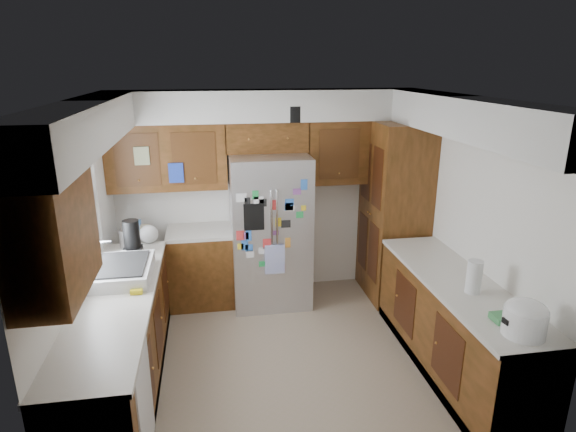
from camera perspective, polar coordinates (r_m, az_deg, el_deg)
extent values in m
plane|color=gray|center=(5.00, -0.19, -16.15)|extent=(3.60, 3.60, 0.00)
cube|color=white|center=(5.94, -2.67, 2.70)|extent=(3.60, 0.04, 2.50)
cube|color=white|center=(4.52, -23.38, -3.66)|extent=(0.04, 3.20, 2.50)
cube|color=white|center=(5.02, 20.52, -1.26)|extent=(0.04, 3.20, 2.50)
cube|color=white|center=(3.01, 4.81, -13.05)|extent=(3.60, 0.04, 2.50)
cube|color=white|center=(4.16, -0.22, 13.91)|extent=(3.60, 3.20, 0.02)
cube|color=silver|center=(5.57, -2.60, 12.94)|extent=(3.60, 0.38, 0.35)
cube|color=silver|center=(4.23, -22.64, 10.13)|extent=(0.38, 3.20, 0.35)
cube|color=silver|center=(4.71, 19.89, 11.07)|extent=(0.38, 3.20, 0.35)
cube|color=#3B250B|center=(5.64, -14.15, 6.85)|extent=(1.33, 0.34, 0.75)
cube|color=#3B250B|center=(5.90, 8.56, 7.64)|extent=(1.33, 0.34, 0.75)
cube|color=#3B250B|center=(3.26, -26.12, -2.19)|extent=(0.34, 0.85, 0.75)
cube|color=white|center=(4.51, -23.49, 0.95)|extent=(0.02, 0.90, 1.05)
cube|color=white|center=(4.50, -23.02, 0.98)|extent=(0.01, 1.02, 1.15)
cube|color=#1D38AB|center=(5.48, -13.13, 5.00)|extent=(0.16, 0.02, 0.22)
cube|color=beige|center=(5.47, -16.95, 6.83)|extent=(0.16, 0.02, 0.20)
cube|color=#3B250B|center=(4.54, -19.20, -14.48)|extent=(0.60, 2.60, 0.88)
cube|color=#3B250B|center=(5.89, -10.25, -6.07)|extent=(0.75, 0.60, 0.88)
cube|color=silver|center=(4.32, -19.82, -9.29)|extent=(0.63, 2.60, 0.04)
cube|color=silver|center=(5.72, -10.50, -1.85)|extent=(0.75, 0.60, 0.04)
cube|color=black|center=(4.76, -18.71, -18.48)|extent=(0.60, 2.60, 0.10)
cube|color=silver|center=(3.79, -16.50, -20.95)|extent=(0.01, 0.58, 0.80)
cube|color=#3B250B|center=(4.83, 19.09, -12.43)|extent=(0.60, 2.25, 0.88)
cube|color=silver|center=(4.62, 19.66, -7.47)|extent=(0.63, 2.25, 0.04)
cube|color=black|center=(5.03, 18.63, -16.30)|extent=(0.60, 2.25, 0.10)
cube|color=#3B250B|center=(5.93, 12.43, 0.51)|extent=(0.60, 0.90, 2.15)
cube|color=#B0B0B5|center=(5.67, -2.15, -1.74)|extent=(0.90, 0.75, 1.80)
cylinder|color=silver|center=(5.25, -1.95, -1.61)|extent=(0.02, 0.02, 0.90)
cylinder|color=silver|center=(5.26, -1.30, -1.58)|extent=(0.02, 0.02, 0.90)
cube|color=black|center=(5.19, -4.06, -0.12)|extent=(0.22, 0.01, 0.30)
cube|color=white|center=(5.37, -1.57, -5.18)|extent=(0.22, 0.01, 0.34)
cube|color=blue|center=(5.25, -4.69, -2.34)|extent=(0.06, 0.00, 0.12)
cube|color=green|center=(5.39, -2.99, -5.70)|extent=(0.09, 0.00, 0.06)
cube|color=blue|center=(5.29, -5.15, -3.47)|extent=(0.08, 0.00, 0.11)
cube|color=orange|center=(5.34, -0.02, -3.18)|extent=(0.06, 0.00, 0.12)
cube|color=red|center=(5.44, -0.82, -6.16)|extent=(0.09, 0.00, 0.07)
cube|color=yellow|center=(5.29, -5.65, -3.62)|extent=(0.07, 0.00, 0.07)
cube|color=red|center=(5.25, -5.69, -2.32)|extent=(0.08, 0.00, 0.11)
cube|color=green|center=(5.12, -3.88, 2.49)|extent=(0.07, 0.00, 0.10)
cube|color=blue|center=(5.31, -4.64, -3.81)|extent=(0.08, 0.00, 0.08)
cube|color=white|center=(5.33, -4.50, -4.51)|extent=(0.09, 0.00, 0.08)
cube|color=white|center=(5.15, -3.48, 1.78)|extent=(0.11, 0.00, 0.10)
cube|color=red|center=(5.18, -1.70, 1.31)|extent=(0.08, 0.00, 0.11)
cube|color=#8C4C99|center=(5.18, 1.07, 2.90)|extent=(0.09, 0.00, 0.07)
cube|color=green|center=(5.21, -0.04, 1.00)|extent=(0.06, 0.00, 0.06)
cube|color=white|center=(5.12, -5.55, 2.17)|extent=(0.11, 0.00, 0.09)
cube|color=black|center=(5.14, -4.83, 1.55)|extent=(0.06, 0.00, 0.12)
cube|color=red|center=(5.31, -2.43, -3.31)|extent=(0.11, 0.00, 0.12)
cube|color=blue|center=(5.21, 0.13, 1.11)|extent=(0.09, 0.00, 0.09)
cube|color=green|center=(5.26, 1.40, 0.14)|extent=(0.08, 0.00, 0.07)
cube|color=yellow|center=(5.40, -1.28, -5.21)|extent=(0.11, 0.00, 0.08)
cube|color=black|center=(5.26, -0.25, -0.94)|extent=(0.10, 0.00, 0.09)
cube|color=white|center=(5.22, 0.28, 0.93)|extent=(0.10, 0.00, 0.06)
cube|color=white|center=(5.33, -3.01, -4.13)|extent=(0.09, 0.00, 0.08)
cube|color=yellow|center=(5.24, 1.86, 0.95)|extent=(0.05, 0.00, 0.06)
cube|color=yellow|center=(5.24, -1.16, -0.74)|extent=(0.06, 0.00, 0.10)
cube|color=#8C4C99|center=(5.28, -1.43, -2.01)|extent=(0.06, 0.00, 0.05)
cube|color=black|center=(5.16, -3.00, 1.57)|extent=(0.08, 0.00, 0.08)
cube|color=blue|center=(5.17, 1.92, 3.73)|extent=(0.07, 0.00, 0.12)
cube|color=blue|center=(5.20, 0.18, 1.67)|extent=(0.10, 0.00, 0.07)
cube|color=#8C4C99|center=(5.25, -4.98, -2.37)|extent=(0.06, 0.00, 0.08)
cube|color=#3B250B|center=(5.63, -2.57, 9.40)|extent=(0.96, 0.34, 0.35)
sphere|color=#1F29B3|center=(5.53, -4.64, 12.32)|extent=(0.24, 0.24, 0.24)
cylinder|color=black|center=(5.57, 0.60, 12.06)|extent=(0.31, 0.31, 0.18)
ellipsoid|color=#333338|center=(5.57, 0.61, 12.97)|extent=(0.29, 0.29, 0.13)
cube|color=silver|center=(4.65, -19.10, -6.19)|extent=(0.52, 0.70, 0.12)
cube|color=black|center=(4.62, -19.18, -5.46)|extent=(0.44, 0.60, 0.02)
cylinder|color=silver|center=(4.63, -21.74, -4.45)|extent=(0.02, 0.02, 0.30)
cylinder|color=silver|center=(4.57, -21.19, -2.91)|extent=(0.16, 0.02, 0.02)
cube|color=yellow|center=(4.36, -17.41, -8.19)|extent=(0.10, 0.18, 0.04)
cube|color=black|center=(5.10, -17.86, -4.04)|extent=(0.18, 0.14, 0.10)
cylinder|color=black|center=(5.04, -18.06, -2.03)|extent=(0.16, 0.16, 0.28)
cylinder|color=#B0B0B5|center=(5.34, -18.60, -2.57)|extent=(0.14, 0.14, 0.20)
sphere|color=silver|center=(5.41, -16.17, -2.07)|extent=(0.20, 0.20, 0.20)
cube|color=#3F72B2|center=(5.66, -17.71, -1.44)|extent=(0.14, 0.10, 0.18)
cube|color=#BFB28C|center=(5.61, -16.56, -1.73)|extent=(0.10, 0.08, 0.14)
cylinder|color=silver|center=(4.99, -18.96, -4.60)|extent=(0.08, 0.08, 0.11)
cylinder|color=white|center=(3.90, 26.24, -11.20)|extent=(0.30, 0.30, 0.20)
ellipsoid|color=white|center=(3.85, 26.44, -9.88)|extent=(0.29, 0.29, 0.13)
cube|color=black|center=(3.81, 24.51, -11.27)|extent=(0.04, 0.06, 0.04)
cylinder|color=white|center=(4.38, 21.19, -6.74)|extent=(0.13, 0.13, 0.29)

